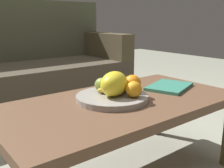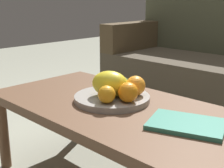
% 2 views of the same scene
% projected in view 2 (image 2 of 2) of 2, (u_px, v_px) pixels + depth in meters
% --- Properties ---
extents(coffee_table, '(1.10, 0.57, 0.39)m').
position_uv_depth(coffee_table, '(114.00, 114.00, 1.30)').
color(coffee_table, brown).
rests_on(coffee_table, ground_plane).
extents(fruit_bowl, '(0.32, 0.32, 0.03)m').
position_uv_depth(fruit_bowl, '(112.00, 98.00, 1.32)').
color(fruit_bowl, gray).
rests_on(fruit_bowl, coffee_table).
extents(melon_large_front, '(0.18, 0.16, 0.11)m').
position_uv_depth(melon_large_front, '(110.00, 84.00, 1.29)').
color(melon_large_front, yellow).
rests_on(melon_large_front, fruit_bowl).
extents(orange_front, '(0.08, 0.08, 0.08)m').
position_uv_depth(orange_front, '(136.00, 86.00, 1.31)').
color(orange_front, orange).
rests_on(orange_front, fruit_bowl).
extents(orange_left, '(0.07, 0.07, 0.07)m').
position_uv_depth(orange_left, '(107.00, 94.00, 1.22)').
color(orange_left, orange).
rests_on(orange_left, fruit_bowl).
extents(orange_right, '(0.08, 0.08, 0.08)m').
position_uv_depth(orange_right, '(128.00, 92.00, 1.22)').
color(orange_right, orange).
rests_on(orange_right, fruit_bowl).
extents(apple_front, '(0.07, 0.07, 0.07)m').
position_uv_depth(apple_front, '(122.00, 84.00, 1.36)').
color(apple_front, olive).
rests_on(apple_front, fruit_bowl).
extents(banana_bunch, '(0.17, 0.14, 0.06)m').
position_uv_depth(banana_bunch, '(123.00, 89.00, 1.31)').
color(banana_bunch, yellow).
rests_on(banana_bunch, fruit_bowl).
extents(magazine, '(0.30, 0.25, 0.02)m').
position_uv_depth(magazine, '(186.00, 124.00, 1.06)').
color(magazine, '#35816B').
rests_on(magazine, coffee_table).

